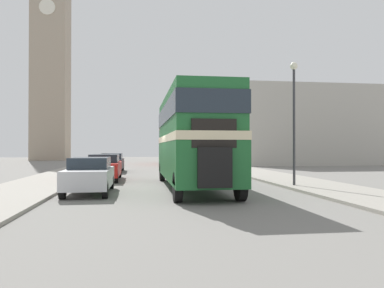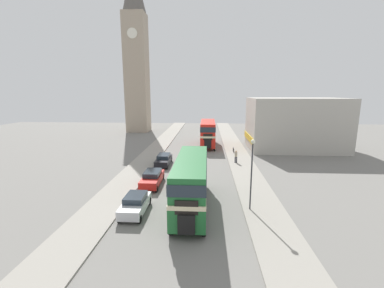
# 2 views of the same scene
# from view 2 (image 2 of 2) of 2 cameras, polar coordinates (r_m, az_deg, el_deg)

# --- Properties ---
(ground_plane) EXTENTS (120.00, 120.00, 0.00)m
(ground_plane) POSITION_cam_2_polar(r_m,az_deg,el_deg) (23.27, -1.79, -12.97)
(ground_plane) COLOR slate
(sidewalk_right) EXTENTS (3.50, 120.00, 0.12)m
(sidewalk_right) POSITION_cam_2_polar(r_m,az_deg,el_deg) (23.65, 15.16, -12.82)
(sidewalk_right) COLOR gray
(sidewalk_right) RESTS_ON ground_plane
(sidewalk_left) EXTENTS (3.50, 120.00, 0.12)m
(sidewalk_left) POSITION_cam_2_polar(r_m,az_deg,el_deg) (24.75, -17.90, -11.86)
(sidewalk_left) COLOR gray
(sidewalk_left) RESTS_ON ground_plane
(double_decker_bus) EXTENTS (2.55, 10.55, 4.27)m
(double_decker_bus) POSITION_cam_2_polar(r_m,az_deg,el_deg) (21.52, -0.14, -7.76)
(double_decker_bus) COLOR #1E602D
(double_decker_bus) RESTS_ON ground_plane
(bus_distant) EXTENTS (2.55, 9.89, 4.49)m
(bus_distant) POSITION_cam_2_polar(r_m,az_deg,el_deg) (46.55, 3.54, 2.79)
(bus_distant) COLOR red
(bus_distant) RESTS_ON ground_plane
(car_parked_near) EXTENTS (1.74, 4.17, 1.49)m
(car_parked_near) POSITION_cam_2_polar(r_m,az_deg,el_deg) (21.75, -12.49, -12.83)
(car_parked_near) COLOR silver
(car_parked_near) RESTS_ON ground_plane
(car_parked_mid) EXTENTS (1.79, 4.67, 1.51)m
(car_parked_mid) POSITION_cam_2_polar(r_m,az_deg,el_deg) (27.48, -8.81, -7.46)
(car_parked_mid) COLOR red
(car_parked_mid) RESTS_ON ground_plane
(car_parked_far) EXTENTS (1.71, 4.67, 1.46)m
(car_parked_far) POSITION_cam_2_polar(r_m,az_deg,el_deg) (34.63, -6.32, -3.47)
(car_parked_far) COLOR black
(car_parked_far) RESTS_ON ground_plane
(pedestrian_walking) EXTENTS (0.35, 0.35, 1.71)m
(pedestrian_walking) POSITION_cam_2_polar(r_m,az_deg,el_deg) (35.65, 9.75, -2.59)
(pedestrian_walking) COLOR #282833
(pedestrian_walking) RESTS_ON sidewalk_right
(bicycle_on_pavement) EXTENTS (0.05, 1.76, 0.78)m
(bicycle_on_pavement) POSITION_cam_2_polar(r_m,az_deg,el_deg) (41.86, 9.21, -1.34)
(bicycle_on_pavement) COLOR black
(bicycle_on_pavement) RESTS_ON sidewalk_right
(street_lamp) EXTENTS (0.36, 0.36, 5.86)m
(street_lamp) POSITION_cam_2_polar(r_m,az_deg,el_deg) (21.10, 13.17, -4.42)
(street_lamp) COLOR #38383D
(street_lamp) RESTS_ON sidewalk_right
(church_tower) EXTENTS (5.38, 5.38, 38.93)m
(church_tower) POSITION_cam_2_polar(r_m,az_deg,el_deg) (66.20, -12.37, 20.06)
(church_tower) COLOR tan
(church_tower) RESTS_ON ground_plane
(shop_building_block) EXTENTS (15.38, 9.94, 8.69)m
(shop_building_block) POSITION_cam_2_polar(r_m,az_deg,el_deg) (47.16, 21.89, 4.17)
(shop_building_block) COLOR #B2ADA3
(shop_building_block) RESTS_ON ground_plane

